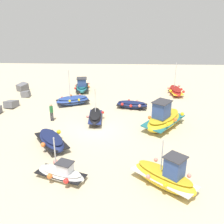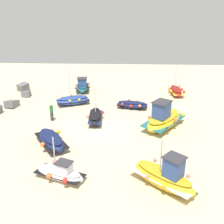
# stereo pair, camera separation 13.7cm
# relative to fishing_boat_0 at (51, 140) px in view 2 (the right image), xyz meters

# --- Properties ---
(ground_plane) EXTENTS (52.81, 52.81, 0.00)m
(ground_plane) POSITION_rel_fishing_boat_0_xyz_m (3.13, -3.09, -0.49)
(ground_plane) COLOR beige
(fishing_boat_0) EXTENTS (3.88, 3.32, 0.97)m
(fishing_boat_0) POSITION_rel_fishing_boat_0_xyz_m (0.00, 0.00, 0.00)
(fishing_boat_0) COLOR navy
(fishing_boat_0) RESTS_ON ground_plane
(fishing_boat_1) EXTENTS (1.97, 3.36, 0.78)m
(fishing_boat_1) POSITION_rel_fishing_boat_0_xyz_m (8.26, -6.39, -0.11)
(fishing_boat_1) COLOR navy
(fishing_boat_1) RESTS_ON ground_plane
(fishing_boat_2) EXTENTS (3.48, 1.55, 3.11)m
(fishing_boat_2) POSITION_rel_fishing_boat_0_xyz_m (4.68, -2.92, -0.00)
(fishing_boat_2) COLOR black
(fishing_boat_2) RESTS_ON ground_plane
(fishing_boat_3) EXTENTS (2.71, 3.82, 3.83)m
(fishing_boat_3) POSITION_rel_fishing_boat_0_xyz_m (9.10, -0.05, -0.03)
(fishing_boat_3) COLOR #2D4C9E
(fishing_boat_3) RESTS_ON ground_plane
(fishing_boat_4) EXTENTS (3.86, 4.10, 3.07)m
(fishing_boat_4) POSITION_rel_fishing_boat_0_xyz_m (-4.59, -7.96, 0.23)
(fishing_boat_4) COLOR gold
(fishing_boat_4) RESTS_ON ground_plane
(fishing_boat_5) EXTENTS (3.47, 1.81, 3.71)m
(fishing_boat_5) POSITION_rel_fishing_boat_0_xyz_m (12.93, -11.71, -0.04)
(fishing_boat_5) COLOR maroon
(fishing_boat_5) RESTS_ON ground_plane
(fishing_boat_6) EXTENTS (5.04, 4.39, 2.62)m
(fishing_boat_6) POSITION_rel_fishing_boat_0_xyz_m (3.71, -9.00, 0.32)
(fishing_boat_6) COLOR gold
(fishing_boat_6) RESTS_ON ground_plane
(fishing_boat_7) EXTENTS (3.67, 1.96, 1.79)m
(fishing_boat_7) POSITION_rel_fishing_boat_0_xyz_m (13.90, -0.40, 0.10)
(fishing_boat_7) COLOR #1E6670
(fishing_boat_7) RESTS_ON ground_plane
(fishing_boat_8) EXTENTS (2.32, 3.51, 2.86)m
(fishing_boat_8) POSITION_rel_fishing_boat_0_xyz_m (-4.05, -1.60, -0.07)
(fishing_boat_8) COLOR white
(fishing_boat_8) RESTS_ON ground_plane
(person_walking) EXTENTS (0.32, 0.32, 1.68)m
(person_walking) POSITION_rel_fishing_boat_0_xyz_m (4.72, 1.14, 0.48)
(person_walking) COLOR #2D2D38
(person_walking) RESTS_ON ground_plane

